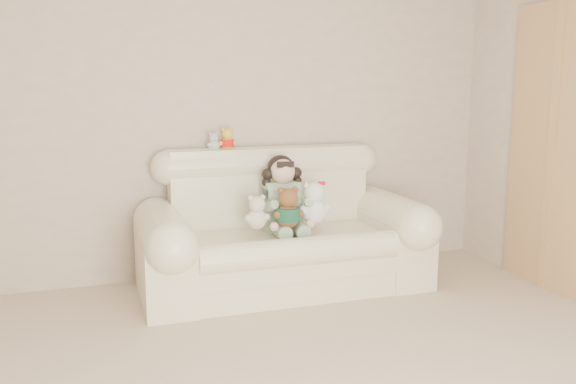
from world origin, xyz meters
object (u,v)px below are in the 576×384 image
Objects in this scene: white_cat at (314,198)px; cream_teddy at (257,209)px; sofa at (284,221)px; brown_teddy at (288,204)px; seated_child at (282,193)px.

cream_teddy is (-0.44, -0.03, -0.04)m from white_cat.
sofa is 5.99× the size of brown_teddy.
sofa is 3.60× the size of seated_child.
seated_child is 0.24m from brown_teddy.
sofa is 0.29m from cream_teddy.
seated_child is at bearing 78.69° from sofa.
sofa reaches higher than seated_child.
brown_teddy is at bearing -142.84° from white_cat.
seated_child is at bearing 94.74° from brown_teddy.
white_cat is (0.22, 0.06, 0.01)m from brown_teddy.
cream_teddy is (-0.25, -0.20, -0.07)m from seated_child.
brown_teddy is 0.93× the size of white_cat.
sofa reaches higher than brown_teddy.
seated_child is at bearing 30.59° from cream_teddy.
sofa is at bearing -104.26° from seated_child.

